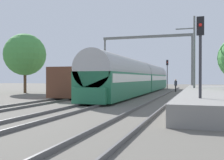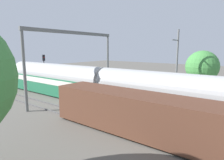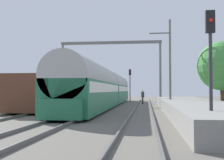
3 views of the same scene
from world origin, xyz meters
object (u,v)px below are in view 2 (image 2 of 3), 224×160
object	(u,v)px
person_crossing	(96,85)
railway_signal_far	(44,67)
passenger_train	(104,86)
catenary_gantry	(74,51)
freight_car	(135,113)

from	to	relation	value
person_crossing	railway_signal_far	xyz separation A→B (m)	(-2.08, 8.71, 2.15)
passenger_train	catenary_gantry	world-z (taller)	catenary_gantry
railway_signal_far	passenger_train	bearing A→B (deg)	-98.15
passenger_train	person_crossing	bearing A→B (deg)	49.51
passenger_train	freight_car	world-z (taller)	passenger_train
freight_car	railway_signal_far	world-z (taller)	railway_signal_far
railway_signal_far	catenary_gantry	xyz separation A→B (m)	(-1.92, -9.00, 2.47)
person_crossing	catenary_gantry	size ratio (longest dim) A/B	0.14
person_crossing	railway_signal_far	bearing A→B (deg)	165.96
railway_signal_far	freight_car	bearing A→B (deg)	-107.24
person_crossing	catenary_gantry	xyz separation A→B (m)	(-4.00, -0.28, 4.62)
freight_car	person_crossing	world-z (taller)	freight_car
railway_signal_far	catenary_gantry	bearing A→B (deg)	-102.03
freight_car	person_crossing	distance (m)	13.61
freight_car	person_crossing	xyz separation A→B (m)	(8.16, 10.89, -0.44)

